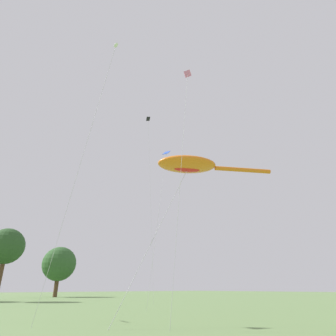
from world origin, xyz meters
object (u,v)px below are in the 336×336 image
tree_pine_center (59,264)px  small_kite_diamond_red (186,103)px  small_kite_box_yellow (111,63)px  small_kite_tiny_distant (149,139)px  small_kite_stunt_black (165,162)px  big_show_kite (189,165)px  tree_shrub_far (6,247)px

tree_pine_center → small_kite_diamond_red: bearing=-104.9°
small_kite_box_yellow → small_kite_diamond_red: small_kite_box_yellow is taller
small_kite_tiny_distant → small_kite_diamond_red: size_ratio=1.60×
small_kite_stunt_black → small_kite_box_yellow: (-12.15, -7.88, 1.82)m
big_show_kite → small_kite_stunt_black: small_kite_stunt_black is taller
small_kite_tiny_distant → small_kite_diamond_red: 23.65m
big_show_kite → small_kite_diamond_red: bearing=73.8°
big_show_kite → small_kite_tiny_distant: bearing=-85.8°
small_kite_box_yellow → small_kite_tiny_distant: bearing=150.6°
small_kite_stunt_black → tree_shrub_far: 29.81m
small_kite_stunt_black → tree_shrub_far: small_kite_stunt_black is taller
small_kite_tiny_distant → tree_pine_center: size_ratio=2.48×
small_kite_tiny_distant → tree_pine_center: 40.57m
tree_shrub_far → tree_pine_center: bearing=48.0°
small_kite_stunt_black → tree_shrub_far: size_ratio=1.62×
small_kite_stunt_black → tree_pine_center: size_ratio=1.61×
big_show_kite → small_kite_diamond_red: small_kite_diamond_red is taller
small_kite_box_yellow → tree_shrub_far: small_kite_box_yellow is taller
small_kite_stunt_black → small_kite_diamond_red: size_ratio=1.03×
tree_pine_center → small_kite_stunt_black: bearing=-98.6°
tree_pine_center → small_kite_box_yellow: bearing=-109.8°
big_show_kite → tree_pine_center: bearing=-71.2°
small_kite_stunt_black → tree_pine_center: (6.70, 44.50, -8.56)m
small_kite_box_yellow → big_show_kite: bearing=90.6°
small_kite_stunt_black → tree_pine_center: 45.81m
small_kite_stunt_black → small_kite_box_yellow: size_ratio=0.89×
small_kite_tiny_distant → tree_shrub_far: small_kite_tiny_distant is taller
big_show_kite → small_kite_box_yellow: small_kite_box_yellow is taller
small_kite_tiny_distant → tree_shrub_far: size_ratio=2.51×
tree_shrub_far → tree_pine_center: (15.34, 17.03, -0.88)m
small_kite_tiny_distant → small_kite_box_yellow: 21.89m
tree_pine_center → tree_shrub_far: bearing=-132.0°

